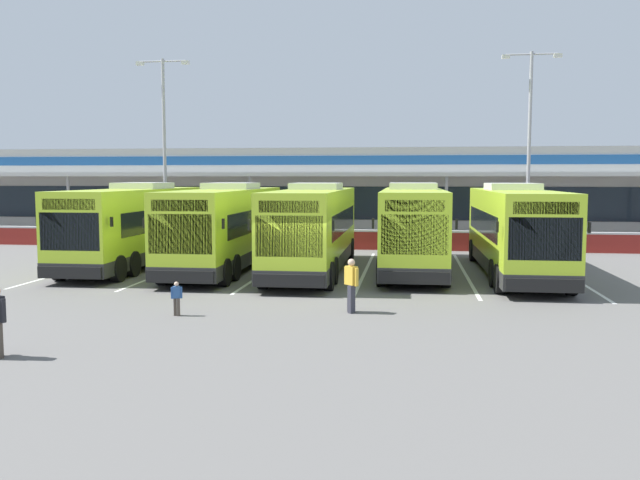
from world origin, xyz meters
The scene contains 18 objects.
ground_plane centered at (0.00, 0.00, 0.00)m, with size 200.00×200.00×0.00m, color #605E5B.
terminal_building centered at (0.00, 26.91, 3.01)m, with size 70.00×13.00×6.00m.
red_barrier_wall centered at (0.00, 14.50, 0.56)m, with size 60.00×0.40×1.10m.
coach_bus_leftmost centered at (-8.39, 6.30, 1.79)m, with size 2.99×12.16×3.78m.
coach_bus_left_centre centered at (-4.03, 5.83, 1.79)m, with size 2.99×12.16×3.78m.
coach_bus_centre centered at (-0.09, 5.47, 1.79)m, with size 2.99×12.16×3.78m.
coach_bus_right_centre centered at (4.10, 6.69, 1.79)m, with size 2.99×12.16×3.78m.
coach_bus_rightmost centered at (8.26, 5.61, 1.79)m, with size 2.99×12.16×3.78m.
bay_stripe_far_west centered at (-10.50, 6.00, 0.00)m, with size 0.14×13.00×0.01m, color silver.
bay_stripe_west centered at (-6.30, 6.00, 0.00)m, with size 0.14×13.00×0.01m, color silver.
bay_stripe_mid_west centered at (-2.10, 6.00, 0.00)m, with size 0.14×13.00×0.01m, color silver.
bay_stripe_centre centered at (2.10, 6.00, 0.00)m, with size 0.14×13.00×0.01m, color silver.
bay_stripe_mid_east centered at (6.30, 6.00, 0.00)m, with size 0.14×13.00×0.01m, color silver.
bay_stripe_east centered at (10.50, 6.00, 0.00)m, with size 0.14×13.00×0.01m, color silver.
pedestrian_in_dark_coat centered at (2.25, -2.94, 0.87)m, with size 0.45×0.44×1.62m.
pedestrian_child centered at (-2.76, -4.08, 0.54)m, with size 0.33×0.19×1.00m.
lamp_post_west centered at (-10.63, 16.06, 6.29)m, with size 3.24×0.28×11.00m.
lamp_post_centre centered at (10.60, 16.60, 6.29)m, with size 3.24×0.28×11.00m.
Camera 1 is at (3.94, -22.54, 4.04)m, focal length 37.43 mm.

